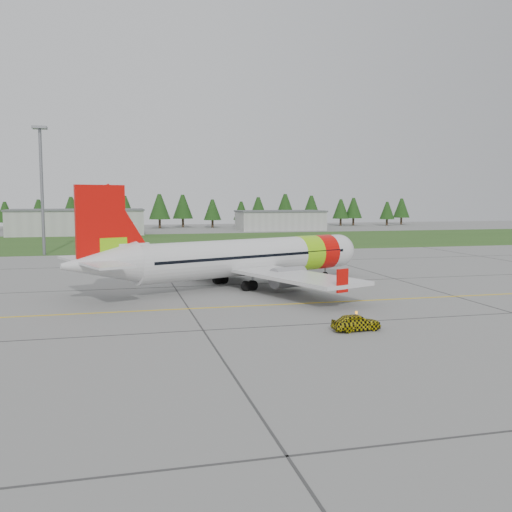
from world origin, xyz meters
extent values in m
plane|color=gray|center=(0.00, 0.00, 0.00)|extent=(320.00, 320.00, 0.00)
cylinder|color=silver|center=(-7.23, 19.13, 3.02)|extent=(24.98, 12.78, 3.80)
sphere|color=silver|center=(4.57, 23.75, 3.02)|extent=(3.80, 3.80, 3.80)
cone|color=silver|center=(-22.21, 13.26, 3.36)|extent=(7.74, 6.03, 3.80)
cube|color=black|center=(4.84, 23.86, 3.36)|extent=(2.38, 2.93, 0.55)
cylinder|color=#8BDB10|center=(0.03, 21.97, 3.02)|extent=(3.78, 4.54, 3.88)
cylinder|color=red|center=(2.21, 22.83, 3.02)|extent=(3.41, 4.40, 3.88)
cube|color=silver|center=(-7.69, 18.95, 1.95)|extent=(16.37, 31.00, 0.35)
cube|color=red|center=(-14.25, 33.03, 2.49)|extent=(1.15, 0.59, 1.95)
cube|color=red|center=(-2.94, 4.17, 2.49)|extent=(1.15, 0.59, 1.95)
cylinder|color=gray|center=(-8.28, 24.48, 1.41)|extent=(4.01, 3.19, 2.05)
cylinder|color=gray|center=(-4.37, 14.49, 1.41)|extent=(4.01, 3.19, 2.05)
cube|color=red|center=(-22.03, 13.33, 6.63)|extent=(4.30, 1.96, 7.41)
cube|color=#8BDB10|center=(-21.03, 13.73, 4.48)|extent=(2.51, 1.31, 2.34)
cube|color=silver|center=(-22.66, 13.09, 3.61)|extent=(6.99, 11.57, 0.21)
cylinder|color=slate|center=(2.75, 23.04, 0.68)|extent=(0.18, 0.18, 1.36)
cylinder|color=black|center=(2.75, 23.04, 0.33)|extent=(0.72, 0.50, 0.66)
cylinder|color=slate|center=(-9.59, 21.14, 0.93)|extent=(0.21, 0.21, 1.85)
cylinder|color=black|center=(-9.95, 21.00, 0.51)|extent=(1.10, 0.78, 1.01)
cylinder|color=slate|center=(-7.60, 16.06, 0.93)|extent=(0.21, 0.21, 1.85)
cylinder|color=black|center=(-7.96, 15.91, 0.51)|extent=(1.10, 0.78, 1.01)
imported|color=#D2C00B|center=(-4.68, -2.59, 1.73)|extent=(1.30, 1.49, 3.47)
imported|color=white|center=(-21.92, 55.69, 2.27)|extent=(1.81, 1.74, 4.55)
cube|color=#30561E|center=(0.00, 82.00, 0.01)|extent=(320.00, 50.00, 0.03)
cube|color=gold|center=(0.00, 8.00, 0.01)|extent=(120.00, 0.25, 0.02)
cube|color=#A8A8A3|center=(-30.00, 110.00, 3.00)|extent=(32.00, 14.00, 6.00)
cube|color=#A8A8A3|center=(25.00, 118.00, 2.60)|extent=(24.00, 12.00, 5.20)
cylinder|color=slate|center=(-32.00, 58.00, 10.00)|extent=(0.50, 0.50, 20.00)
camera|label=1|loc=(-20.75, -38.66, 9.20)|focal=40.00mm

